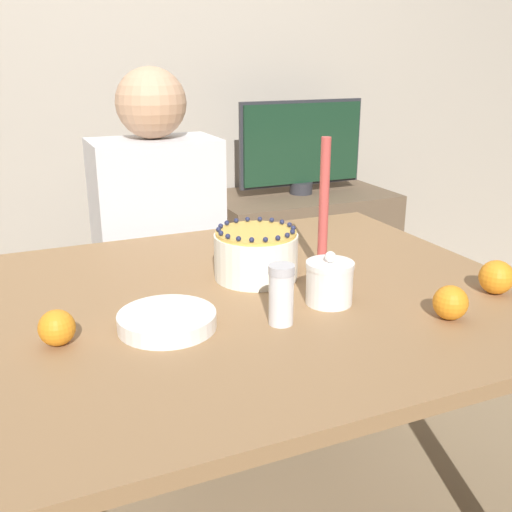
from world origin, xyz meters
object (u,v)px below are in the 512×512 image
person_man_blue_shirt (162,281)px  tv_monitor (302,146)px  sugar_shaker (281,294)px  candle (323,218)px  sugar_bowl (329,282)px  cake (256,254)px

person_man_blue_shirt → tv_monitor: person_man_blue_shirt is taller
sugar_shaker → candle: 0.32m
sugar_bowl → tv_monitor: 1.38m
cake → sugar_bowl: cake is taller
candle → person_man_blue_shirt: size_ratio=0.26×
sugar_shaker → tv_monitor: size_ratio=0.22×
cake → candle: bearing=-12.9°
tv_monitor → person_man_blue_shirt: bearing=-151.3°
cake → person_man_blue_shirt: bearing=96.4°
sugar_shaker → person_man_blue_shirt: size_ratio=0.10×
cake → person_man_blue_shirt: 0.70m
cake → sugar_shaker: 0.27m
candle → tv_monitor: (0.51, 1.08, -0.00)m
sugar_shaker → sugar_bowl: bearing=20.3°
person_man_blue_shirt → cake: bearing=96.4°
person_man_blue_shirt → sugar_shaker: bearing=90.7°
cake → sugar_bowl: (0.08, -0.21, -0.01)m
cake → sugar_bowl: size_ratio=1.71×
cake → tv_monitor: size_ratio=0.35×
sugar_shaker → candle: size_ratio=0.37×
candle → tv_monitor: 1.19m
candle → cake: bearing=167.1°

